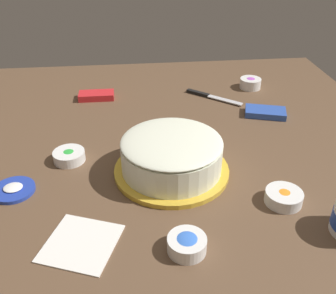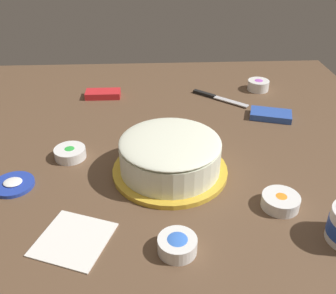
# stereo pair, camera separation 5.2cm
# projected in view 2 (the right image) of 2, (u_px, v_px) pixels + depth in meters

# --- Properties ---
(ground_plane) EXTENTS (1.54, 1.54, 0.00)m
(ground_plane) POSITION_uv_depth(u_px,v_px,m) (168.00, 149.00, 1.16)
(ground_plane) COLOR brown
(frosted_cake) EXTENTS (0.32, 0.32, 0.11)m
(frosted_cake) POSITION_uv_depth(u_px,v_px,m) (168.00, 156.00, 1.03)
(frosted_cake) COLOR gold
(frosted_cake) RESTS_ON ground_plane
(frosting_tub_lid) EXTENTS (0.11, 0.11, 0.02)m
(frosting_tub_lid) POSITION_uv_depth(u_px,v_px,m) (13.00, 184.00, 1.00)
(frosting_tub_lid) COLOR #233DAD
(frosting_tub_lid) RESTS_ON ground_plane
(spreading_knife) EXTENTS (0.19, 0.17, 0.01)m
(spreading_knife) POSITION_uv_depth(u_px,v_px,m) (215.00, 97.00, 1.47)
(spreading_knife) COLOR silver
(spreading_knife) RESTS_ON ground_plane
(sprinkle_bowl_orange) EXTENTS (0.09, 0.09, 0.03)m
(sprinkle_bowl_orange) POSITION_uv_depth(u_px,v_px,m) (281.00, 201.00, 0.93)
(sprinkle_bowl_orange) COLOR white
(sprinkle_bowl_orange) RESTS_ON ground_plane
(sprinkle_bowl_blue) EXTENTS (0.08, 0.08, 0.04)m
(sprinkle_bowl_blue) POSITION_uv_depth(u_px,v_px,m) (179.00, 244.00, 0.80)
(sprinkle_bowl_blue) COLOR white
(sprinkle_bowl_blue) RESTS_ON ground_plane
(sprinkle_bowl_rainbow) EXTENTS (0.08, 0.08, 0.04)m
(sprinkle_bowl_rainbow) POSITION_uv_depth(u_px,v_px,m) (258.00, 85.00, 1.53)
(sprinkle_bowl_rainbow) COLOR white
(sprinkle_bowl_rainbow) RESTS_ON ground_plane
(sprinkle_bowl_green) EXTENTS (0.09, 0.09, 0.03)m
(sprinkle_bowl_green) POSITION_uv_depth(u_px,v_px,m) (70.00, 153.00, 1.11)
(sprinkle_bowl_green) COLOR white
(sprinkle_bowl_green) RESTS_ON ground_plane
(candy_box_lower) EXTENTS (0.13, 0.07, 0.02)m
(candy_box_lower) POSITION_uv_depth(u_px,v_px,m) (103.00, 94.00, 1.47)
(candy_box_lower) COLOR red
(candy_box_lower) RESTS_ON ground_plane
(candy_box_upper) EXTENTS (0.16, 0.12, 0.02)m
(candy_box_upper) POSITION_uv_depth(u_px,v_px,m) (271.00, 115.00, 1.33)
(candy_box_upper) COLOR #2D51B2
(candy_box_upper) RESTS_ON ground_plane
(paper_napkin) EXTENTS (0.19, 0.19, 0.01)m
(paper_napkin) POSITION_uv_depth(u_px,v_px,m) (73.00, 239.00, 0.84)
(paper_napkin) COLOR white
(paper_napkin) RESTS_ON ground_plane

